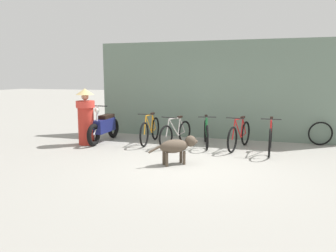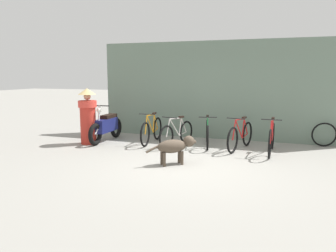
# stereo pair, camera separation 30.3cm
# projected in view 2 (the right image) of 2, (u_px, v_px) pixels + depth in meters

# --- Properties ---
(ground_plane) EXTENTS (60.00, 60.00, 0.00)m
(ground_plane) POSITION_uv_depth(u_px,v_px,m) (189.00, 166.00, 6.88)
(ground_plane) COLOR gray
(shop_wall_back) EXTENTS (7.20, 0.20, 2.86)m
(shop_wall_back) POSITION_uv_depth(u_px,v_px,m) (218.00, 90.00, 9.64)
(shop_wall_back) COLOR slate
(shop_wall_back) RESTS_ON ground
(bicycle_0) EXTENTS (0.46, 1.67, 0.86)m
(bicycle_0) POSITION_uv_depth(u_px,v_px,m) (152.00, 130.00, 9.11)
(bicycle_0) COLOR black
(bicycle_0) RESTS_ON ground
(bicycle_1) EXTENTS (0.56, 1.52, 0.81)m
(bicycle_1) POSITION_uv_depth(u_px,v_px,m) (177.00, 134.00, 8.74)
(bicycle_1) COLOR black
(bicycle_1) RESTS_ON ground
(bicycle_2) EXTENTS (0.51, 1.59, 0.84)m
(bicycle_2) POSITION_uv_depth(u_px,v_px,m) (207.00, 133.00, 8.71)
(bicycle_2) COLOR black
(bicycle_2) RESTS_ON ground
(bicycle_3) EXTENTS (0.54, 1.64, 0.85)m
(bicycle_3) POSITION_uv_depth(u_px,v_px,m) (240.00, 136.00, 8.32)
(bicycle_3) COLOR black
(bicycle_3) RESTS_ON ground
(bicycle_4) EXTENTS (0.46, 1.75, 0.88)m
(bicycle_4) POSITION_uv_depth(u_px,v_px,m) (272.00, 138.00, 7.91)
(bicycle_4) COLOR black
(bicycle_4) RESTS_ON ground
(motorcycle) EXTENTS (0.58, 1.81, 1.07)m
(motorcycle) POSITION_uv_depth(u_px,v_px,m) (106.00, 127.00, 9.34)
(motorcycle) COLOR black
(motorcycle) RESTS_ON ground
(stray_dog) EXTENTS (0.93, 0.81, 0.60)m
(stray_dog) POSITION_uv_depth(u_px,v_px,m) (176.00, 146.00, 6.92)
(stray_dog) COLOR #4C3F33
(stray_dog) RESTS_ON ground
(person_in_robes) EXTENTS (0.66, 0.66, 1.53)m
(person_in_robes) POSITION_uv_depth(u_px,v_px,m) (88.00, 115.00, 8.94)
(person_in_robes) COLOR #B72D23
(person_in_robes) RESTS_ON ground
(spare_tire_left) EXTENTS (0.64, 0.14, 0.65)m
(spare_tire_left) POSITION_uv_depth(u_px,v_px,m) (324.00, 135.00, 8.65)
(spare_tire_left) COLOR black
(spare_tire_left) RESTS_ON ground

